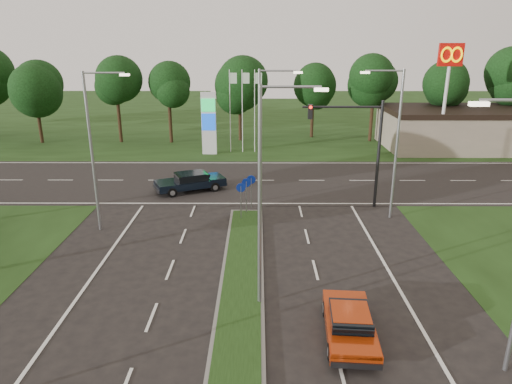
{
  "coord_description": "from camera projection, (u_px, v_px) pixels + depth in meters",
  "views": [
    {
      "loc": [
        0.73,
        -10.67,
        10.39
      ],
      "look_at": [
        0.62,
        14.35,
        2.2
      ],
      "focal_mm": 32.0,
      "sensor_mm": 36.0,
      "label": 1
    }
  ],
  "objects": [
    {
      "name": "median_kerb",
      "position": [
        238.0,
        331.0,
        17.16
      ],
      "size": [
        2.0,
        26.0,
        0.12
      ],
      "primitive_type": "cube",
      "color": "slate",
      "rests_on": "ground"
    },
    {
      "name": "median_signs",
      "position": [
        246.0,
        189.0,
        28.43
      ],
      "size": [
        1.16,
        1.76,
        2.38
      ],
      "color": "gray",
      "rests_on": "ground"
    },
    {
      "name": "cross_road",
      "position": [
        249.0,
        181.0,
        36.18
      ],
      "size": [
        160.0,
        12.0,
        0.02
      ],
      "primitive_type": "cube",
      "color": "black",
      "rests_on": "ground"
    },
    {
      "name": "red_sedan",
      "position": [
        350.0,
        323.0,
        16.73
      ],
      "size": [
        2.02,
        4.29,
        1.15
      ],
      "rotation": [
        0.0,
        0.0,
        -0.08
      ],
      "color": "#9A2808",
      "rests_on": "ground"
    },
    {
      "name": "streetlight_left_far",
      "position": [
        94.0,
        144.0,
        25.13
      ],
      "size": [
        2.53,
        0.22,
        9.0
      ],
      "color": "gray",
      "rests_on": "ground"
    },
    {
      "name": "verge_far",
      "position": [
        253.0,
        119.0,
        65.64
      ],
      "size": [
        160.0,
        50.0,
        0.02
      ],
      "primitive_type": "cube",
      "color": "#1B3210",
      "rests_on": "ground"
    },
    {
      "name": "streetlight_right_far",
      "position": [
        394.0,
        137.0,
        26.96
      ],
      "size": [
        2.53,
        0.22,
        9.0
      ],
      "rotation": [
        0.0,
        0.0,
        3.14
      ],
      "color": "gray",
      "rests_on": "ground"
    },
    {
      "name": "treeline_far",
      "position": [
        252.0,
        78.0,
        49.2
      ],
      "size": [
        6.0,
        6.0,
        9.9
      ],
      "color": "black",
      "rests_on": "ground"
    },
    {
      "name": "commercial_building",
      "position": [
        465.0,
        129.0,
        46.87
      ],
      "size": [
        16.0,
        9.0,
        4.0
      ],
      "primitive_type": "cube",
      "color": "gray",
      "rests_on": "ground"
    },
    {
      "name": "navy_sedan",
      "position": [
        190.0,
        181.0,
        33.44
      ],
      "size": [
        5.35,
        3.87,
        1.36
      ],
      "rotation": [
        0.0,
        0.0,
        1.99
      ],
      "color": "black",
      "rests_on": "ground"
    },
    {
      "name": "streetlight_median_far",
      "position": [
        263.0,
        137.0,
        27.0
      ],
      "size": [
        2.53,
        0.22,
        9.0
      ],
      "color": "gray",
      "rests_on": "ground"
    },
    {
      "name": "traffic_signal",
      "position": [
        359.0,
        138.0,
        29.0
      ],
      "size": [
        5.1,
        0.42,
        7.0
      ],
      "color": "black",
      "rests_on": "ground"
    },
    {
      "name": "mcdonalds_sign",
      "position": [
        449.0,
        71.0,
        41.2
      ],
      "size": [
        2.2,
        0.47,
        10.4
      ],
      "color": "silver",
      "rests_on": "ground"
    },
    {
      "name": "gas_pylon",
      "position": [
        211.0,
        122.0,
        43.8
      ],
      "size": [
        5.8,
        1.26,
        8.0
      ],
      "color": "silver",
      "rests_on": "ground"
    },
    {
      "name": "streetlight_median_near",
      "position": [
        265.0,
        188.0,
        17.49
      ],
      "size": [
        2.53,
        0.22,
        9.0
      ],
      "color": "gray",
      "rests_on": "ground"
    }
  ]
}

